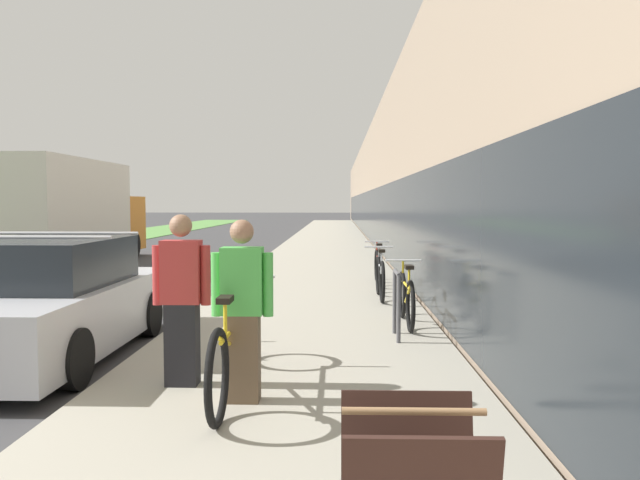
% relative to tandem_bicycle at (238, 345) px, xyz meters
% --- Properties ---
extents(sidewalk_slab, '(3.67, 70.00, 0.11)m').
position_rel_tandem_bicycle_xyz_m(sidewalk_slab, '(0.45, 20.01, -0.46)').
color(sidewalk_slab, '#A39E8E').
rests_on(sidewalk_slab, ground).
extents(storefront_facade, '(10.01, 70.00, 5.21)m').
position_rel_tandem_bicycle_xyz_m(storefront_facade, '(7.32, 28.01, 2.09)').
color(storefront_facade, gray).
rests_on(storefront_facade, ground).
extents(lawn_strip, '(4.31, 70.00, 0.03)m').
position_rel_tandem_bicycle_xyz_m(lawn_strip, '(-10.64, 24.01, -0.50)').
color(lawn_strip, '#5B9347').
rests_on(lawn_strip, ground).
extents(tandem_bicycle, '(0.52, 2.68, 0.95)m').
position_rel_tandem_bicycle_xyz_m(tandem_bicycle, '(0.00, 0.00, 0.00)').
color(tandem_bicycle, black).
rests_on(tandem_bicycle, sidewalk_slab).
extents(person_rider, '(0.53, 0.21, 1.55)m').
position_rel_tandem_bicycle_xyz_m(person_rider, '(0.10, -0.34, 0.38)').
color(person_rider, brown).
rests_on(person_rider, sidewalk_slab).
extents(person_bystander, '(0.54, 0.21, 1.59)m').
position_rel_tandem_bicycle_xyz_m(person_bystander, '(-0.54, 0.12, 0.40)').
color(person_bystander, black).
rests_on(person_bystander, sidewalk_slab).
extents(bike_rack_hoop, '(0.05, 0.60, 0.84)m').
position_rel_tandem_bicycle_xyz_m(bike_rack_hoop, '(1.64, 2.19, 0.11)').
color(bike_rack_hoop, '#4C4C51').
rests_on(bike_rack_hoop, sidewalk_slab).
extents(cruiser_bike_nearest, '(0.52, 1.73, 0.87)m').
position_rel_tandem_bicycle_xyz_m(cruiser_bike_nearest, '(1.86, 3.04, -0.03)').
color(cruiser_bike_nearest, black).
rests_on(cruiser_bike_nearest, sidewalk_slab).
extents(cruiser_bike_middle, '(0.52, 1.70, 0.90)m').
position_rel_tandem_bicycle_xyz_m(cruiser_bike_middle, '(1.66, 5.39, -0.02)').
color(cruiser_bike_middle, black).
rests_on(cruiser_bike_middle, sidewalk_slab).
extents(cruiser_bike_farthest, '(0.52, 1.72, 0.87)m').
position_rel_tandem_bicycle_xyz_m(cruiser_bike_farthest, '(1.75, 7.38, -0.03)').
color(cruiser_bike_farthest, black).
rests_on(cruiser_bike_farthest, sidewalk_slab).
extents(parked_sedan_curbside, '(1.95, 4.05, 1.45)m').
position_rel_tandem_bicycle_xyz_m(parked_sedan_curbside, '(-2.50, 1.51, 0.13)').
color(parked_sedan_curbside, silver).
rests_on(parked_sedan_curbside, ground).
extents(moving_truck, '(2.34, 7.54, 2.97)m').
position_rel_tandem_bicycle_xyz_m(moving_truck, '(-6.81, 11.89, 0.99)').
color(moving_truck, orange).
rests_on(moving_truck, ground).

